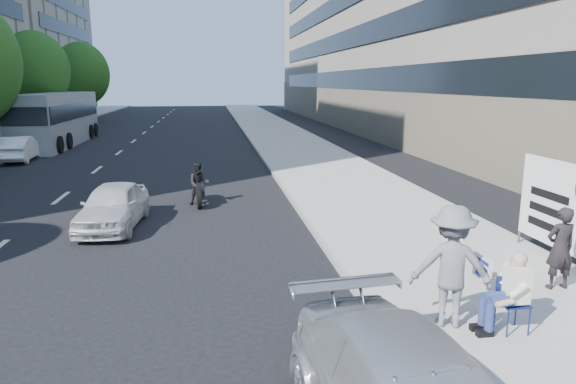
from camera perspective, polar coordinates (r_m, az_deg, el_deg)
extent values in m
plane|color=black|center=(11.43, -2.00, -8.38)|extent=(160.00, 160.00, 0.00)
cube|color=gray|center=(31.33, 1.06, 4.91)|extent=(5.00, 120.00, 0.15)
cube|color=gray|center=(46.75, 15.28, 19.08)|extent=(14.00, 70.00, 20.00)
cylinder|color=#382616|center=(42.59, -25.86, 7.54)|extent=(0.30, 0.30, 2.97)
ellipsoid|color=#1F4312|center=(42.53, -26.29, 12.10)|extent=(4.80, 4.80, 5.52)
cylinder|color=#382616|center=(56.12, -21.69, 8.53)|extent=(0.30, 0.30, 2.62)
ellipsoid|color=#1F4312|center=(56.06, -21.97, 12.06)|extent=(5.40, 5.40, 6.21)
cylinder|color=navy|center=(8.79, 23.22, -13.29)|extent=(0.02, 0.02, 0.45)
cylinder|color=navy|center=(8.98, 25.23, -12.93)|extent=(0.02, 0.02, 0.45)
cylinder|color=navy|center=(9.07, 22.01, -12.39)|extent=(0.02, 0.02, 0.45)
cylinder|color=navy|center=(9.25, 23.98, -12.08)|extent=(0.02, 0.02, 0.45)
cube|color=navy|center=(8.93, 23.74, -11.26)|extent=(0.40, 0.40, 0.03)
cube|color=navy|center=(9.00, 23.20, -9.74)|extent=(0.40, 0.02, 0.40)
cylinder|color=navy|center=(8.70, 22.89, -11.18)|extent=(0.44, 0.17, 0.17)
cylinder|color=navy|center=(8.69, 21.50, -12.77)|extent=(0.14, 0.14, 0.46)
cube|color=black|center=(8.77, 21.01, -14.43)|extent=(0.26, 0.11, 0.10)
cylinder|color=navy|center=(8.86, 22.22, -10.71)|extent=(0.44, 0.17, 0.17)
cylinder|color=navy|center=(8.84, 20.84, -12.26)|extent=(0.14, 0.14, 0.46)
cube|color=black|center=(8.93, 20.36, -13.90)|extent=(0.26, 0.11, 0.10)
cube|color=beige|center=(8.81, 24.05, -9.18)|extent=(0.26, 0.42, 0.56)
sphere|color=tan|center=(8.69, 24.26, -6.90)|extent=(0.23, 0.23, 0.23)
ellipsoid|color=gray|center=(8.69, 24.39, -6.70)|extent=(0.22, 0.24, 0.19)
ellipsoid|color=gray|center=(8.67, 23.77, -7.38)|extent=(0.10, 0.14, 0.13)
cylinder|color=beige|center=(8.57, 24.21, -10.00)|extent=(0.30, 0.10, 0.25)
cylinder|color=tan|center=(8.54, 22.95, -11.28)|extent=(0.29, 0.09, 0.14)
cylinder|color=beige|center=(8.97, 22.79, -8.55)|extent=(0.26, 0.20, 0.32)
cylinder|color=tan|center=(9.05, 21.56, -8.94)|extent=(0.30, 0.21, 0.18)
cube|color=white|center=(9.10, 20.77, -7.90)|extent=(0.03, 0.55, 0.40)
imported|color=slate|center=(8.63, 17.69, -7.84)|extent=(1.45, 1.11, 1.98)
imported|color=black|center=(10.97, 28.00, -5.52)|extent=(0.59, 0.40, 1.59)
cylinder|color=#4C4C4C|center=(13.60, 24.64, -0.67)|extent=(0.06, 0.06, 2.20)
cube|color=white|center=(12.37, 28.37, -1.50)|extent=(0.04, 3.00, 1.90)
cube|color=black|center=(12.72, 27.01, -0.34)|extent=(0.01, 1.30, 0.18)
cube|color=black|center=(12.79, 26.87, -1.87)|extent=(0.01, 1.30, 0.18)
cube|color=black|center=(12.87, 26.72, -3.38)|extent=(0.01, 1.30, 0.18)
imported|color=silver|center=(15.12, -18.86, -1.45)|extent=(1.78, 3.78, 1.25)
imported|color=white|center=(29.97, -27.73, 4.30)|extent=(1.70, 4.04, 1.30)
cylinder|color=black|center=(16.73, -9.85, -0.78)|extent=(0.19, 0.65, 0.64)
cylinder|color=black|center=(18.09, -9.77, 0.20)|extent=(0.19, 0.65, 0.64)
cube|color=black|center=(17.36, -9.84, 0.47)|extent=(0.38, 1.22, 0.35)
imported|color=black|center=(17.23, -9.86, 0.93)|extent=(0.75, 0.61, 1.42)
cube|color=gray|center=(36.75, -24.28, 7.39)|extent=(2.53, 12.01, 3.30)
cube|color=black|center=(37.08, -26.26, 8.10)|extent=(0.09, 11.50, 1.00)
cube|color=black|center=(36.40, -22.42, 8.38)|extent=(0.09, 11.50, 1.00)
cube|color=black|center=(30.97, -27.31, 7.45)|extent=(2.40, 0.07, 1.00)
cylinder|color=black|center=(32.95, -28.26, 4.58)|extent=(0.25, 1.00, 1.00)
cylinder|color=black|center=(32.19, -24.06, 4.82)|extent=(0.25, 1.00, 1.00)
cylinder|color=black|center=(34.83, -27.19, 5.01)|extent=(0.25, 1.00, 1.00)
cylinder|color=black|center=(34.11, -23.19, 5.25)|extent=(0.25, 1.00, 1.00)
cylinder|color=black|center=(40.53, -24.55, 6.07)|extent=(0.25, 1.00, 1.00)
cylinder|color=black|center=(39.92, -21.08, 6.28)|extent=(0.25, 1.00, 1.00)
cylinder|color=black|center=(41.97, -24.00, 6.29)|extent=(0.25, 1.00, 1.00)
cylinder|color=black|center=(41.38, -20.65, 6.49)|extent=(0.25, 1.00, 1.00)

